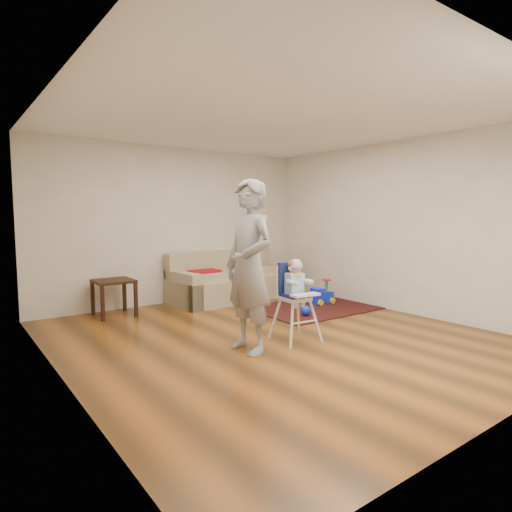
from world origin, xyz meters
TOP-DOWN VIEW (x-y plane):
  - ground at (0.00, 0.00)m, footprint 5.50×5.50m
  - room_envelope at (0.00, 0.53)m, footprint 5.04×5.52m
  - sofa at (0.87, 2.30)m, footprint 2.32×1.07m
  - side_table at (-1.27, 2.35)m, footprint 0.56×0.56m
  - area_rug at (1.53, 0.90)m, footprint 1.95×1.47m
  - ride_on_toy at (1.90, 1.07)m, footprint 0.38×0.27m
  - toy_ball at (1.05, 0.55)m, footprint 0.15×0.15m
  - high_chair at (0.09, -0.28)m, footprint 0.52×0.52m
  - adult at (-0.60, -0.28)m, footprint 0.49×0.72m

SIDE VIEW (x-z plane):
  - ground at x=0.00m, z-range 0.00..0.00m
  - area_rug at x=1.53m, z-range 0.00..0.02m
  - toy_ball at x=1.05m, z-range 0.02..0.17m
  - ride_on_toy at x=1.90m, z-range 0.02..0.43m
  - side_table at x=-1.27m, z-range 0.00..0.56m
  - sofa at x=0.87m, z-range 0.00..0.88m
  - high_chair at x=0.09m, z-range -0.02..1.00m
  - adult at x=-0.60m, z-range 0.00..1.94m
  - room_envelope at x=0.00m, z-range 0.52..3.24m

